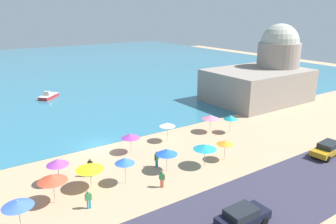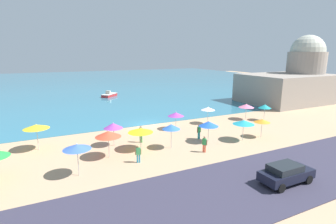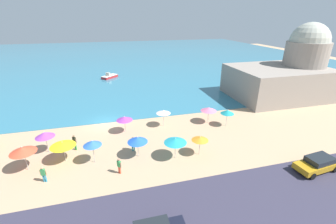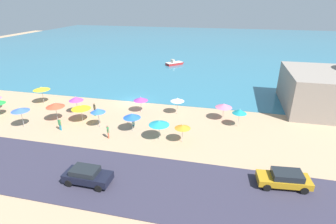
{
  "view_description": "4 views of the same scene",
  "coord_description": "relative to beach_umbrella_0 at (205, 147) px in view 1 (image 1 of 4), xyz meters",
  "views": [
    {
      "loc": [
        -12.55,
        -32.49,
        14.66
      ],
      "look_at": [
        11.1,
        2.42,
        1.55
      ],
      "focal_mm": 35.0,
      "sensor_mm": 36.0,
      "label": 1
    },
    {
      "loc": [
        -12.34,
        -30.78,
        9.17
      ],
      "look_at": [
        2.3,
        -1.3,
        1.77
      ],
      "focal_mm": 28.0,
      "sensor_mm": 36.0,
      "label": 2
    },
    {
      "loc": [
        1.11,
        -28.89,
        13.4
      ],
      "look_at": [
        8.59,
        -0.8,
        1.02
      ],
      "focal_mm": 24.0,
      "sensor_mm": 36.0,
      "label": 3
    },
    {
      "loc": [
        13.62,
        -35.19,
        14.58
      ],
      "look_at": [
        6.65,
        -5.25,
        1.17
      ],
      "focal_mm": 28.0,
      "sensor_mm": 36.0,
      "label": 4
    }
  ],
  "objects": [
    {
      "name": "beach_umbrella_15",
      "position": [
        -17.02,
        -0.81,
        0.3
      ],
      "size": [
        2.1,
        2.1,
        2.58
      ],
      "color": "#B2B2B7",
      "rests_on": "ground_plane"
    },
    {
      "name": "beach_umbrella_7",
      "position": [
        2.63,
        -0.04,
        -0.14
      ],
      "size": [
        1.74,
        1.74,
        2.13
      ],
      "color": "#B2B2B7",
      "rests_on": "ground_plane"
    },
    {
      "name": "parked_car_0",
      "position": [
        -3.96,
        -8.8,
        -1.19
      ],
      "size": [
        4.04,
        1.85,
        1.45
      ],
      "color": "black",
      "rests_on": "coastal_road"
    },
    {
      "name": "beach_umbrella_13",
      "position": [
        -3.62,
        1.24,
        -0.04
      ],
      "size": [
        2.06,
        2.06,
        2.31
      ],
      "color": "#B2B2B7",
      "rests_on": "ground_plane"
    },
    {
      "name": "beach_umbrella_3",
      "position": [
        8.67,
        5.34,
        -0.02
      ],
      "size": [
        1.74,
        1.74,
        2.33
      ],
      "color": "#B2B2B7",
      "rests_on": "ground_plane"
    },
    {
      "name": "beach_umbrella_5",
      "position": [
        -14.05,
        1.71,
        0.18
      ],
      "size": [
        2.3,
        2.3,
        2.53
      ],
      "color": "#B2B2B7",
      "rests_on": "ground_plane"
    },
    {
      "name": "bather_1",
      "position": [
        -12.09,
        -0.57,
        -1.14
      ],
      "size": [
        0.56,
        0.3,
        1.58
      ],
      "color": "teal",
      "rests_on": "ground_plane"
    },
    {
      "name": "beach_umbrella_8",
      "position": [
        0.58,
        7.39,
        0.02
      ],
      "size": [
        1.87,
        1.87,
        2.31
      ],
      "color": "#B2B2B7",
      "rests_on": "ground_plane"
    },
    {
      "name": "beach_umbrella_9",
      "position": [
        -4.45,
        6.95,
        -0.13
      ],
      "size": [
        2.01,
        2.01,
        2.2
      ],
      "color": "#B2B2B7",
      "rests_on": "ground_plane"
    },
    {
      "name": "parked_car_2",
      "position": [
        12.23,
        -5.44,
        -1.21
      ],
      "size": [
        4.4,
        2.18,
        1.41
      ],
      "color": "#B98519",
      "rests_on": "coastal_road"
    },
    {
      "name": "ground_plane",
      "position": [
        -6.82,
        10.29,
        -2.02
      ],
      "size": [
        160.0,
        160.0,
        0.0
      ],
      "primitive_type": "plane",
      "color": "tan"
    },
    {
      "name": "beach_umbrella_6",
      "position": [
        -10.8,
        2.27,
        -0.06
      ],
      "size": [
        2.43,
        2.43,
        2.24
      ],
      "color": "#B2B2B7",
      "rests_on": "ground_plane"
    },
    {
      "name": "beach_umbrella_4",
      "position": [
        6.74,
        6.88,
        -0.05
      ],
      "size": [
        2.15,
        2.15,
        2.27
      ],
      "color": "#B2B2B7",
      "rests_on": "ground_plane"
    },
    {
      "name": "skiff_nearshore",
      "position": [
        -5.65,
        35.13,
        -1.59
      ],
      "size": [
        4.0,
        3.99,
        1.32
      ],
      "color": "red",
      "rests_on": "sea"
    },
    {
      "name": "sea",
      "position": [
        -6.82,
        65.29,
        -1.99
      ],
      "size": [
        150.0,
        110.0,
        0.05
      ],
      "primitive_type": "cube",
      "color": "teal",
      "rests_on": "ground_plane"
    },
    {
      "name": "bather_3",
      "position": [
        -10.05,
        4.24,
        -1.02
      ],
      "size": [
        0.4,
        0.47,
        1.77
      ],
      "color": "green",
      "rests_on": "ground_plane"
    },
    {
      "name": "beach_umbrella_0",
      "position": [
        0.0,
        0.0,
        0.0
      ],
      "size": [
        2.3,
        2.3,
        2.31
      ],
      "color": "#B2B2B7",
      "rests_on": "ground_plane"
    },
    {
      "name": "beach_umbrella_10",
      "position": [
        -7.97,
        1.33,
        0.17
      ],
      "size": [
        1.77,
        1.77,
        2.5
      ],
      "color": "#B2B2B7",
      "rests_on": "ground_plane"
    },
    {
      "name": "harbor_fortress",
      "position": [
        25.18,
        13.89,
        2.21
      ],
      "size": [
        16.49,
        11.69,
        12.61
      ],
      "color": "gray",
      "rests_on": "ground_plane"
    },
    {
      "name": "beach_umbrella_11",
      "position": [
        -12.85,
        4.55,
        0.08
      ],
      "size": [
        1.93,
        1.93,
        2.44
      ],
      "color": "#B2B2B7",
      "rests_on": "ground_plane"
    },
    {
      "name": "bather_0",
      "position": [
        -3.98,
        2.48,
        -1.1
      ],
      "size": [
        0.56,
        0.29,
        1.63
      ],
      "color": "teal",
      "rests_on": "ground_plane"
    },
    {
      "name": "bather_2",
      "position": [
        -5.67,
        -1.06,
        -1.14
      ],
      "size": [
        0.38,
        0.49,
        1.58
      ],
      "color": "#EE583B",
      "rests_on": "ground_plane"
    }
  ]
}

